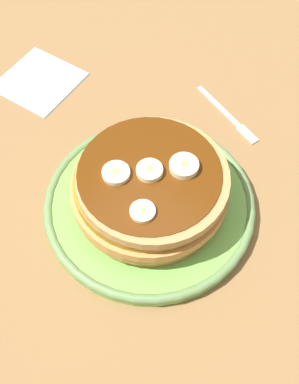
{
  "coord_description": "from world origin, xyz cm",
  "views": [
    {
      "loc": [
        22.37,
        -25.38,
        56.19
      ],
      "look_at": [
        0.0,
        0.0,
        4.03
      ],
      "focal_mm": 47.45,
      "sensor_mm": 36.0,
      "label": 1
    }
  ],
  "objects_px": {
    "pancake_stack": "(150,189)",
    "banana_slice_3": "(143,212)",
    "plate": "(149,205)",
    "banana_slice_1": "(116,173)",
    "napkin": "(39,81)",
    "fork": "(230,117)",
    "banana_slice_0": "(148,169)",
    "banana_slice_2": "(184,166)"
  },
  "relations": [
    {
      "from": "plate",
      "to": "banana_slice_2",
      "type": "height_order",
      "value": "banana_slice_2"
    },
    {
      "from": "pancake_stack",
      "to": "fork",
      "type": "bearing_deg",
      "value": 94.47
    },
    {
      "from": "banana_slice_1",
      "to": "pancake_stack",
      "type": "bearing_deg",
      "value": 44.61
    },
    {
      "from": "pancake_stack",
      "to": "banana_slice_2",
      "type": "relative_size",
      "value": 5.61
    },
    {
      "from": "plate",
      "to": "banana_slice_3",
      "type": "height_order",
      "value": "banana_slice_3"
    },
    {
      "from": "plate",
      "to": "banana_slice_0",
      "type": "bearing_deg",
      "value": 158.72
    },
    {
      "from": "banana_slice_2",
      "to": "napkin",
      "type": "xyz_separation_m",
      "value": [
        -0.3,
        0.03,
        -0.08
      ]
    },
    {
      "from": "plate",
      "to": "banana_slice_0",
      "type": "xyz_separation_m",
      "value": [
        -0.0,
        0.0,
        0.07
      ]
    },
    {
      "from": "napkin",
      "to": "fork",
      "type": "distance_m",
      "value": 0.3
    },
    {
      "from": "banana_slice_0",
      "to": "banana_slice_2",
      "type": "xyz_separation_m",
      "value": [
        0.03,
        0.03,
        0.0
      ]
    },
    {
      "from": "banana_slice_3",
      "to": "pancake_stack",
      "type": "bearing_deg",
      "value": 123.2
    },
    {
      "from": "banana_slice_1",
      "to": "banana_slice_2",
      "type": "relative_size",
      "value": 0.94
    },
    {
      "from": "plate",
      "to": "banana_slice_1",
      "type": "xyz_separation_m",
      "value": [
        -0.03,
        -0.03,
        0.07
      ]
    },
    {
      "from": "banana_slice_3",
      "to": "banana_slice_2",
      "type": "bearing_deg",
      "value": 93.0
    },
    {
      "from": "pancake_stack",
      "to": "banana_slice_1",
      "type": "bearing_deg",
      "value": -135.39
    },
    {
      "from": "banana_slice_1",
      "to": "banana_slice_0",
      "type": "bearing_deg",
      "value": 50.11
    },
    {
      "from": "banana_slice_2",
      "to": "banana_slice_0",
      "type": "bearing_deg",
      "value": -133.65
    },
    {
      "from": "banana_slice_1",
      "to": "fork",
      "type": "relative_size",
      "value": 0.26
    },
    {
      "from": "plate",
      "to": "fork",
      "type": "relative_size",
      "value": 2.09
    },
    {
      "from": "banana_slice_3",
      "to": "napkin",
      "type": "xyz_separation_m",
      "value": [
        -0.31,
        0.11,
        -0.08
      ]
    },
    {
      "from": "banana_slice_1",
      "to": "napkin",
      "type": "xyz_separation_m",
      "value": [
        -0.25,
        0.09,
        -0.08
      ]
    },
    {
      "from": "banana_slice_0",
      "to": "napkin",
      "type": "relative_size",
      "value": 0.28
    },
    {
      "from": "banana_slice_0",
      "to": "banana_slice_3",
      "type": "bearing_deg",
      "value": -54.92
    },
    {
      "from": "banana_slice_3",
      "to": "banana_slice_1",
      "type": "bearing_deg",
      "value": 162.73
    },
    {
      "from": "banana_slice_2",
      "to": "banana_slice_3",
      "type": "height_order",
      "value": "banana_slice_2"
    },
    {
      "from": "banana_slice_3",
      "to": "banana_slice_0",
      "type": "bearing_deg",
      "value": 125.08
    },
    {
      "from": "banana_slice_3",
      "to": "napkin",
      "type": "distance_m",
      "value": 0.34
    },
    {
      "from": "pancake_stack",
      "to": "banana_slice_1",
      "type": "xyz_separation_m",
      "value": [
        -0.03,
        -0.03,
        0.04
      ]
    },
    {
      "from": "banana_slice_0",
      "to": "banana_slice_2",
      "type": "relative_size",
      "value": 0.9
    },
    {
      "from": "banana_slice_1",
      "to": "napkin",
      "type": "height_order",
      "value": "banana_slice_1"
    },
    {
      "from": "plate",
      "to": "banana_slice_0",
      "type": "relative_size",
      "value": 8.61
    },
    {
      "from": "banana_slice_3",
      "to": "fork",
      "type": "distance_m",
      "value": 0.26
    },
    {
      "from": "banana_slice_1",
      "to": "banana_slice_3",
      "type": "height_order",
      "value": "banana_slice_1"
    },
    {
      "from": "banana_slice_2",
      "to": "napkin",
      "type": "height_order",
      "value": "banana_slice_2"
    },
    {
      "from": "fork",
      "to": "banana_slice_3",
      "type": "bearing_deg",
      "value": -79.48
    },
    {
      "from": "banana_slice_1",
      "to": "fork",
      "type": "bearing_deg",
      "value": 86.85
    },
    {
      "from": "napkin",
      "to": "fork",
      "type": "xyz_separation_m",
      "value": [
        0.26,
        0.13,
        0.0
      ]
    },
    {
      "from": "plate",
      "to": "banana_slice_2",
      "type": "bearing_deg",
      "value": 50.26
    },
    {
      "from": "banana_slice_0",
      "to": "napkin",
      "type": "xyz_separation_m",
      "value": [
        -0.28,
        0.06,
        -0.08
      ]
    },
    {
      "from": "pancake_stack",
      "to": "banana_slice_3",
      "type": "bearing_deg",
      "value": -56.8
    },
    {
      "from": "banana_slice_3",
      "to": "fork",
      "type": "height_order",
      "value": "banana_slice_3"
    },
    {
      "from": "plate",
      "to": "pancake_stack",
      "type": "relative_size",
      "value": 1.38
    }
  ]
}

